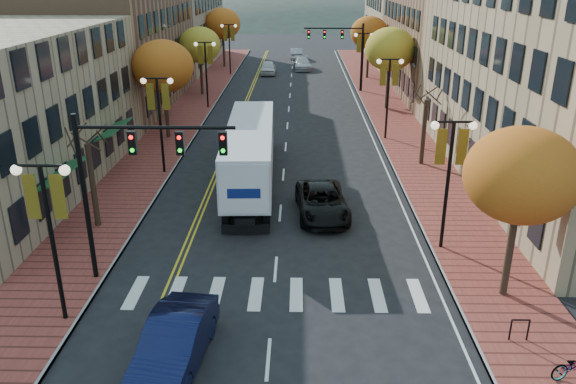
{
  "coord_description": "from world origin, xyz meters",
  "views": [
    {
      "loc": [
        0.96,
        -17.15,
        11.91
      ],
      "look_at": [
        0.46,
        7.45,
        2.2
      ],
      "focal_mm": 35.0,
      "sensor_mm": 36.0,
      "label": 1
    }
  ],
  "objects_px": {
    "semi_truck": "(251,147)",
    "navy_sedan": "(175,343)",
    "bicycle": "(576,365)",
    "black_suv": "(322,202)"
  },
  "relations": [
    {
      "from": "semi_truck",
      "to": "navy_sedan",
      "type": "distance_m",
      "value": 16.89
    },
    {
      "from": "semi_truck",
      "to": "navy_sedan",
      "type": "bearing_deg",
      "value": -95.97
    },
    {
      "from": "navy_sedan",
      "to": "bicycle",
      "type": "relative_size",
      "value": 2.9
    },
    {
      "from": "semi_truck",
      "to": "navy_sedan",
      "type": "relative_size",
      "value": 3.11
    },
    {
      "from": "navy_sedan",
      "to": "black_suv",
      "type": "bearing_deg",
      "value": 72.59
    },
    {
      "from": "black_suv",
      "to": "bicycle",
      "type": "distance_m",
      "value": 14.63
    },
    {
      "from": "black_suv",
      "to": "bicycle",
      "type": "xyz_separation_m",
      "value": [
        7.36,
        -12.64,
        -0.15
      ]
    },
    {
      "from": "navy_sedan",
      "to": "bicycle",
      "type": "distance_m",
      "value": 12.55
    },
    {
      "from": "semi_truck",
      "to": "black_suv",
      "type": "bearing_deg",
      "value": -51.59
    },
    {
      "from": "bicycle",
      "to": "navy_sedan",
      "type": "bearing_deg",
      "value": 71.88
    }
  ]
}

